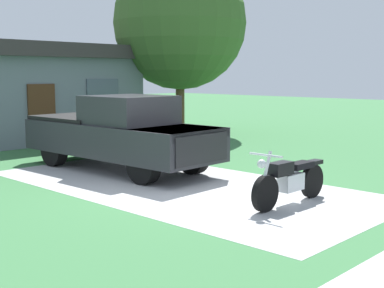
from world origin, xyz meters
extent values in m
plane|color=#3A7240|center=(0.00, 0.00, 0.00)|extent=(80.00, 80.00, 0.00)
cube|color=#ACACAC|center=(0.00, 0.00, 0.00)|extent=(4.46, 8.98, 0.01)
cylinder|color=black|center=(-0.53, -2.67, 0.33)|extent=(0.66, 0.13, 0.66)
cylinder|color=black|center=(1.02, -2.68, 0.33)|extent=(0.66, 0.13, 0.66)
cube|color=silver|center=(0.27, -2.68, 0.42)|extent=(0.56, 0.27, 0.32)
cube|color=black|center=(-0.08, -2.67, 0.72)|extent=(0.52, 0.26, 0.24)
cube|color=black|center=(0.57, -2.68, 0.70)|extent=(0.60, 0.29, 0.12)
cube|color=black|center=(1.02, -2.68, 0.70)|extent=(0.48, 0.20, 0.08)
cylinder|color=silver|center=(-0.53, -2.67, 0.70)|extent=(0.33, 0.06, 0.77)
cylinder|color=silver|center=(-0.53, -2.67, 1.02)|extent=(0.05, 0.70, 0.04)
sphere|color=silver|center=(-0.65, -2.67, 0.88)|extent=(0.16, 0.16, 0.16)
cylinder|color=black|center=(1.17, 0.71, 0.42)|extent=(0.32, 0.85, 0.84)
cylinder|color=black|center=(-0.47, 0.67, 0.42)|extent=(0.32, 0.85, 0.84)
cylinder|color=black|center=(1.08, 4.21, 0.42)|extent=(0.32, 0.85, 0.84)
cylinder|color=black|center=(-0.56, 4.17, 0.42)|extent=(0.32, 0.85, 0.84)
cube|color=#28282D|center=(0.30, 2.49, 0.80)|extent=(2.15, 5.65, 0.80)
cube|color=#28282D|center=(0.35, 0.64, 1.10)|extent=(1.95, 1.95, 0.20)
cube|color=#28282D|center=(0.31, 2.09, 1.55)|extent=(1.85, 1.95, 0.70)
cube|color=#3F4C56|center=(0.33, 1.29, 1.45)|extent=(1.70, 0.21, 0.60)
cube|color=black|center=(0.26, 4.04, 1.05)|extent=(1.96, 2.45, 0.50)
cube|color=black|center=(0.37, -0.29, 0.80)|extent=(1.70, 0.15, 0.64)
cylinder|color=brown|center=(7.27, 7.27, 1.30)|extent=(0.36, 0.36, 2.59)
sphere|color=#3D622A|center=(7.27, 7.27, 4.47)|extent=(5.37, 5.37, 5.37)
cube|color=slate|center=(1.18, 10.23, 1.50)|extent=(9.00, 5.00, 3.00)
cube|color=#383333|center=(1.18, 10.23, 3.25)|extent=(9.60, 5.60, 0.50)
cube|color=#4C2D19|center=(1.18, 7.70, 1.05)|extent=(1.00, 0.08, 2.10)
cube|color=#4C5966|center=(3.70, 7.70, 1.70)|extent=(1.40, 0.06, 1.10)
camera|label=1|loc=(-8.02, -8.04, 2.44)|focal=49.28mm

